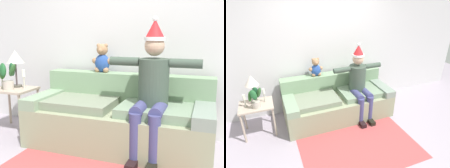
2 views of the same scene
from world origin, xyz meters
TOP-DOWN VIEW (x-y plane):
  - back_wall at (0.00, 1.55)m, footprint 7.00×0.10m
  - couch at (0.00, 1.00)m, footprint 2.18×0.93m
  - person_seated at (0.42, 0.84)m, footprint 1.02×0.77m
  - teddy_bear at (-0.34, 1.30)m, footprint 0.29×0.17m
  - side_table at (-1.56, 0.97)m, footprint 0.58×0.47m
  - table_lamp at (-1.57, 1.07)m, footprint 0.24×0.24m
  - potted_plant at (-1.54, 0.87)m, footprint 0.26×0.24m
  - candle_tall at (-1.72, 0.95)m, footprint 0.04×0.04m
  - candle_short at (-1.40, 1.01)m, footprint 0.04×0.04m

SIDE VIEW (x-z plane):
  - couch at x=0.00m, z-range -0.09..0.76m
  - side_table at x=-1.56m, z-range 0.21..0.81m
  - candle_tall at x=-1.72m, z-range 0.64..0.88m
  - candle_short at x=-1.40m, z-range 0.64..0.91m
  - person_seated at x=0.42m, z-range 0.02..1.56m
  - potted_plant at x=-1.54m, z-range 0.60..0.99m
  - table_lamp at x=-1.57m, z-range 0.75..1.27m
  - teddy_bear at x=-0.34m, z-range 0.83..1.21m
  - back_wall at x=0.00m, z-range 0.00..2.70m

